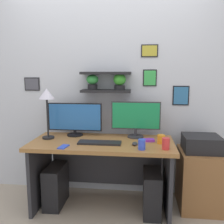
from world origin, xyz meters
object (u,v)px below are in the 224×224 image
Objects in this scene: desk at (103,159)px; water_cup at (166,144)px; cell_phone at (63,147)px; pen_cup at (142,144)px; coffee_mug at (161,139)px; keyboard at (100,143)px; drawer_cabinet at (199,179)px; computer_mouse at (135,144)px; computer_tower_left at (56,185)px; printer at (201,144)px; monitor_left at (75,119)px; scissors_tray at (149,140)px; desk_lamp at (47,99)px; monitor_right at (136,118)px; computer_tower_right at (152,192)px.

desk is 0.74m from water_cup.
desk is at bearing 50.38° from cell_phone.
pen_cup is at bearing 9.74° from cell_phone.
keyboard is at bearing -172.67° from coffee_mug.
pen_cup is 0.88m from drawer_cabinet.
desk is at bearing 156.43° from computer_mouse.
coffee_mug is at bearing -0.44° from computer_tower_left.
computer_mouse is 0.71m from cell_phone.
printer reaches higher than cell_phone.
cell_phone is 0.98m from water_cup.
water_cup is (0.99, -0.42, -0.14)m from monitor_left.
scissors_tray reaches higher than computer_tower_left.
keyboard reaches higher than computer_tower_left.
desk_lamp reaches higher than computer_tower_left.
desk_lamp reaches higher than coffee_mug.
desk is 16.71× the size of computer_mouse.
monitor_right is 0.86× the size of drawer_cabinet.
monitor_right is at bearing 98.29° from pen_cup.
pen_cup reaches higher than keyboard.
cell_phone reaches higher than desk.
cell_phone is 0.76m from pen_cup.
pen_cup is 0.26× the size of printer.
keyboard is 4.89× the size of coffee_mug.
computer_tower_right is at bearing -67.88° from scissors_tray.
desk is 0.54m from scissors_tray.
printer is at bearing 0.00° from drawer_cabinet.
keyboard is at bearing 35.15° from cell_phone.
desk_lamp reaches higher than scissors_tray.
computer_tower_left is (-0.51, 0.09, -0.54)m from keyboard.
computer_tower_left is at bearing 177.50° from computer_tower_right.
scissors_tray is at bearing -10.67° from monitor_left.
desk_lamp is at bearing 171.14° from computer_mouse.
coffee_mug is 0.20× the size of computer_tower_right.
keyboard is 0.98× the size of computer_tower_left.
desk is 0.27m from keyboard.
computer_tower_right is (0.18, -0.26, -0.74)m from monitor_right.
computer_mouse is at bearing -163.33° from computer_tower_right.
monitor_left is at bearing 166.85° from coffee_mug.
monitor_right is at bearing 131.79° from scissors_tray.
monitor_right is 3.88× the size of cell_phone.
monitor_left is at bearing 50.73° from computer_tower_left.
water_cup reaches higher than drawer_cabinet.
cell_phone is (-0.69, -0.15, -0.01)m from computer_mouse.
drawer_cabinet is (1.39, 0.39, -0.44)m from cell_phone.
computer_mouse is 0.24× the size of printer.
computer_mouse is 0.75× the size of scissors_tray.
computer_tower_right is (0.18, 0.05, -0.54)m from computer_mouse.
monitor_left is at bearing 169.33° from scissors_tray.
desk is 1.07m from printer.
desk is 3.34× the size of computer_tower_right.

